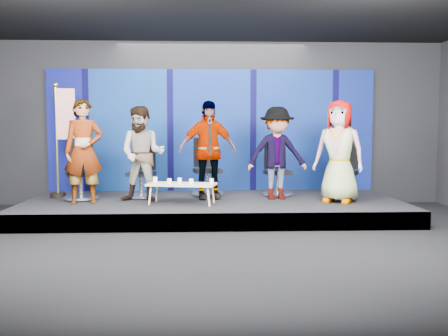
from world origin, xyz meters
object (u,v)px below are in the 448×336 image
Objects in this scene: chair_e at (342,179)px; mug_a at (155,180)px; chair_a at (81,179)px; chair_d at (277,178)px; chair_c at (207,176)px; mug_b at (169,181)px; panelist_e at (339,151)px; mug_e at (212,181)px; mug_d at (191,181)px; chair_b at (142,179)px; panelist_d at (277,153)px; panelist_a at (84,151)px; flag_stand at (62,137)px; coffee_table at (182,185)px; panelist_b at (143,154)px; mug_c at (180,180)px; panelist_c at (208,150)px.

chair_e is 3.56m from mug_a.
chair_a reaches higher than chair_d.
chair_c is 1.40m from mug_b.
mug_e is at bearing -145.54° from panelist_e.
chair_c reaches higher than mug_d.
panelist_d is at bearing 2.30° from chair_b.
panelist_a is 0.84× the size of flag_stand.
coffee_table is (-1.79, -0.55, -0.54)m from panelist_d.
panelist_e is 21.16× the size of mug_e.
mug_a reaches higher than mug_d.
mug_d is at bearing -19.37° from panelist_b.
panelist_b reaches higher than chair_e.
chair_b is 0.62× the size of panelist_d.
panelist_d reaches higher than mug_c.
panelist_d is 1.36m from chair_e.
panelist_e is 2.91m from coffee_table.
mug_b is (-3.26, -0.63, 0.04)m from chair_e.
chair_c is at bearing 12.81° from panelist_a.
panelist_b reaches higher than chair_b.
panelist_a reaches higher than mug_c.
mug_b reaches higher than mug_d.
panelist_c is 20.52× the size of mug_c.
flag_stand reaches higher than mug_a.
panelist_c is 1.18m from mug_a.
panelist_d reaches higher than chair_d.
flag_stand is (-0.58, 0.75, 0.24)m from panelist_a.
chair_e is 13.06× the size of mug_e.
mug_a is 0.38m from mug_b.
panelist_a reaches higher than panelist_d.
panelist_b reaches higher than chair_d.
mug_d reaches higher than coffee_table.
coffee_table is 14.10× the size of mug_c.
panelist_d reaches higher than mug_a.
chair_a is 12.69× the size of mug_c.
chair_a is 12.27× the size of mug_d.
chair_c reaches higher than chair_b.
chair_a reaches higher than coffee_table.
chair_a is 2.04m from coffee_table.
mug_c is 0.59m from mug_e.
mug_d is at bearing -135.32° from chair_e.
chair_a is at bearing 164.52° from mug_e.
mug_c is at bearing -25.69° from flag_stand.
coffee_table is at bearing -121.20° from chair_c.
mug_a is at bearing 154.78° from mug_d.
panelist_c is at bearing -11.13° from flag_stand.
mug_b is 1.05× the size of mug_c.
mug_e is (2.29, -0.21, -0.52)m from panelist_a.
panelist_e reaches higher than coffee_table.
chair_c is at bearing 93.52° from mug_e.
mug_b is (0.52, -0.43, -0.46)m from panelist_b.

